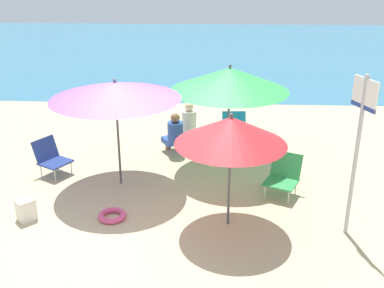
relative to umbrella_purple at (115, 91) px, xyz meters
name	(u,v)px	position (x,y,z in m)	size (l,w,h in m)	color
ground_plane	(143,201)	(0.49, -0.63, -1.71)	(40.00, 40.00, 0.00)	#CCB789
sea_water	(188,49)	(0.49, 12.90, -1.70)	(40.00, 16.00, 0.01)	teal
umbrella_purple	(115,91)	(0.00, 0.00, 0.00)	(2.20, 2.20, 1.91)	#4C4C51
umbrella_red	(231,131)	(1.87, -1.27, -0.20)	(1.60, 1.60, 1.77)	#4C4C51
umbrella_green	(230,79)	(1.91, 0.84, 0.00)	(2.16, 2.16, 1.98)	#4C4C51
beach_chair_a	(51,156)	(-1.35, 0.35, -1.36)	(0.73, 0.71, 0.66)	navy
beach_chair_b	(283,175)	(2.82, -0.24, -1.36)	(0.72, 0.75, 0.68)	#33934C
beach_chair_c	(235,127)	(2.09, 2.16, -1.38)	(0.55, 0.63, 0.62)	teal
person_a	(191,123)	(1.15, 2.00, -1.25)	(0.50, 0.53, 0.92)	silver
person_b	(174,134)	(0.84, 1.40, -1.27)	(0.48, 0.55, 0.88)	#2D519E
warning_sign	(359,134)	(3.58, -1.43, -0.17)	(0.19, 0.47, 2.36)	#ADADB2
swim_ring	(112,216)	(0.08, -1.19, -1.66)	(0.43, 0.43, 0.09)	#E54C7F
beach_bag	(26,210)	(-1.21, -1.29, -1.53)	(0.26, 0.22, 0.34)	silver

